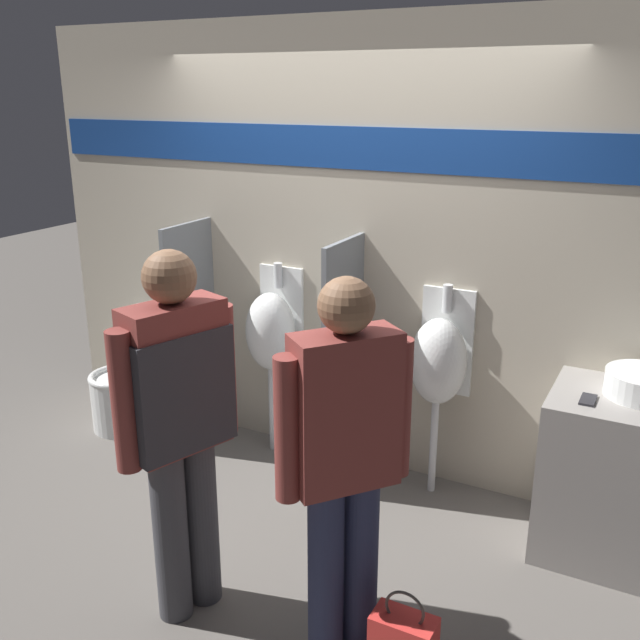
% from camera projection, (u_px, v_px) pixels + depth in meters
% --- Properties ---
extents(ground_plane, '(16.00, 16.00, 0.00)m').
position_uv_depth(ground_plane, '(307.00, 496.00, 4.22)').
color(ground_plane, '#5B5651').
extents(display_wall, '(4.50, 0.07, 2.70)m').
position_uv_depth(display_wall, '(353.00, 252.00, 4.30)').
color(display_wall, '#B2A893').
rests_on(display_wall, ground_plane).
extents(sink_counter, '(0.92, 0.60, 0.87)m').
position_uv_depth(sink_counter, '(639.00, 483.00, 3.54)').
color(sink_counter, gray).
rests_on(sink_counter, ground_plane).
extents(cell_phone, '(0.07, 0.14, 0.01)m').
position_uv_depth(cell_phone, '(588.00, 400.00, 3.42)').
color(cell_phone, '#232328').
rests_on(cell_phone, sink_counter).
extents(divider_near_counter, '(0.03, 0.49, 1.49)m').
position_uv_depth(divider_near_counter, '(192.00, 335.00, 4.72)').
color(divider_near_counter, slate).
rests_on(divider_near_counter, ground_plane).
extents(divider_mid, '(0.03, 0.49, 1.49)m').
position_uv_depth(divider_mid, '(343.00, 364.00, 4.22)').
color(divider_mid, slate).
rests_on(divider_mid, ground_plane).
extents(urinal_near_counter, '(0.33, 0.31, 1.25)m').
position_uv_depth(urinal_near_counter, '(272.00, 331.00, 4.53)').
color(urinal_near_counter, silver).
rests_on(urinal_near_counter, ground_plane).
extents(urinal_far, '(0.33, 0.31, 1.25)m').
position_uv_depth(urinal_far, '(439.00, 361.00, 4.04)').
color(urinal_far, silver).
rests_on(urinal_far, ground_plane).
extents(toilet, '(0.42, 0.58, 0.84)m').
position_uv_depth(toilet, '(126.00, 388.00, 5.04)').
color(toilet, silver).
rests_on(toilet, ground_plane).
extents(person_in_vest, '(0.35, 0.57, 1.70)m').
position_uv_depth(person_in_vest, '(179.00, 413.00, 3.03)').
color(person_in_vest, '#3D3D42').
rests_on(person_in_vest, ground_plane).
extents(person_with_lanyard, '(0.40, 0.47, 1.65)m').
position_uv_depth(person_with_lanyard, '(344.00, 458.00, 2.81)').
color(person_with_lanyard, '#282D4C').
rests_on(person_with_lanyard, ground_plane).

